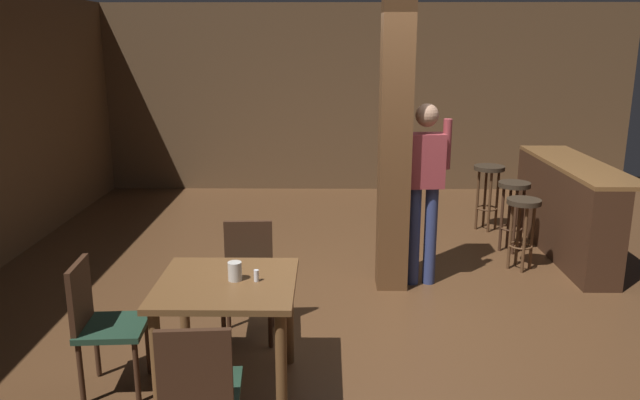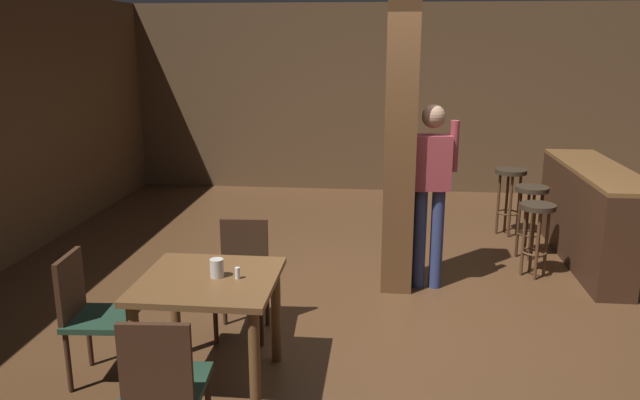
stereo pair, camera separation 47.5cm
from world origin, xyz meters
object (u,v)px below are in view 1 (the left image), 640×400
chair_south (199,389)px  napkin_cup (235,271)px  bar_counter (565,208)px  bar_stool_mid (513,200)px  chair_west (100,320)px  standing_person (424,182)px  bar_stool_far (489,182)px  bar_stool_near (523,217)px  salt_shaker (256,276)px  chair_north (248,274)px  dining_table (227,302)px

chair_south → napkin_cup: 0.91m
chair_south → napkin_cup: (0.08, 0.84, 0.33)m
bar_counter → bar_stool_mid: bar_counter is taller
chair_west → chair_south: same height
standing_person → bar_counter: (1.67, 0.89, -0.49)m
chair_south → bar_stool_far: size_ratio=1.12×
napkin_cup → bar_stool_near: 3.44m
bar_counter → chair_south: bearing=-131.8°
chair_south → standing_person: (1.57, 2.73, 0.50)m
chair_west → chair_south: 1.15m
salt_shaker → bar_counter: 4.12m
bar_stool_mid → chair_west: bearing=-140.8°
napkin_cup → chair_west: bearing=-178.5°
bar_counter → bar_stool_far: size_ratio=2.79×
chair_north → chair_west: (-0.86, -0.83, 0.00)m
dining_table → chair_west: size_ratio=1.00×
bar_stool_far → napkin_cup: bearing=-124.9°
chair_west → standing_person: size_ratio=0.52×
napkin_cup → salt_shaker: 0.14m
chair_south → chair_north: bearing=88.1°
chair_west → bar_counter: size_ratio=0.40×
chair_west → bar_stool_near: chair_west is taller
standing_person → chair_west: bearing=-141.2°
chair_west → standing_person: bearing=38.8°
chair_north → bar_stool_far: bearing=47.8°
napkin_cup → salt_shaker: napkin_cup is taller
napkin_cup → bar_stool_near: size_ratio=0.17×
napkin_cup → standing_person: bearing=51.7°
bar_stool_mid → salt_shaker: bearing=-130.9°
dining_table → bar_stool_far: (2.60, 3.67, -0.03)m
dining_table → salt_shaker: bearing=-0.2°
chair_south → bar_stool_far: chair_south is taller
chair_south → standing_person: standing_person is taller
bar_counter → bar_stool_mid: (-0.54, 0.07, 0.07)m
bar_counter → bar_stool_far: 1.07m
bar_counter → bar_stool_near: (-0.60, -0.49, 0.03)m
chair_north → napkin_cup: 0.87m
standing_person → bar_stool_near: 1.22m
bar_stool_near → bar_stool_far: size_ratio=0.92×
chair_north → standing_person: (1.51, 1.08, 0.50)m
dining_table → bar_counter: 4.25m
chair_west → bar_stool_near: (3.44, 2.30, 0.04)m
chair_west → standing_person: 3.09m
standing_person → bar_counter: standing_person is taller
dining_table → napkin_cup: 0.21m
chair_west → bar_stool_far: bearing=46.9°
bar_stool_far → chair_west: bearing=-133.1°
chair_north → chair_west: bearing=-136.1°
chair_west → bar_stool_mid: (3.50, 2.86, 0.07)m
bar_stool_near → dining_table: bearing=-138.6°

